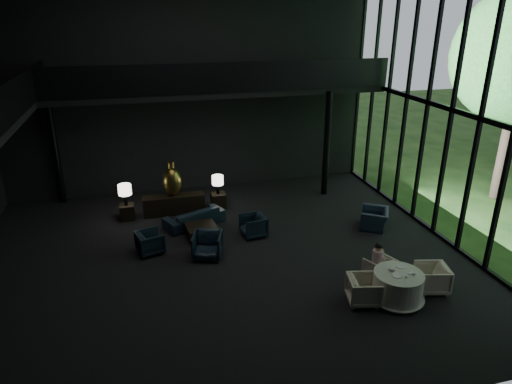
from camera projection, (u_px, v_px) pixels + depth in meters
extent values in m
cube|color=black|center=(223.00, 259.00, 13.21)|extent=(14.00, 12.00, 0.02)
cube|color=black|center=(190.00, 88.00, 17.11)|extent=(14.00, 0.04, 8.00)
cube|color=black|center=(295.00, 221.00, 6.33)|extent=(14.00, 0.04, 8.00)
cube|color=black|center=(221.00, 91.00, 16.45)|extent=(12.00, 2.00, 0.25)
cube|color=black|center=(0.00, 110.00, 10.33)|extent=(0.06, 12.00, 1.00)
cube|color=black|center=(226.00, 78.00, 15.32)|extent=(12.00, 0.06, 1.00)
cylinder|color=black|center=(55.00, 151.00, 16.42)|extent=(0.24, 0.24, 4.00)
cylinder|color=black|center=(327.00, 144.00, 17.18)|extent=(0.24, 0.24, 4.00)
cylinder|color=#382D23|center=(507.00, 135.00, 16.66)|extent=(0.36, 0.36, 4.90)
cube|color=black|center=(174.00, 205.00, 16.05)|extent=(2.13, 0.49, 0.68)
ellipsoid|color=olive|center=(172.00, 181.00, 15.81)|extent=(0.65, 0.65, 1.01)
cylinder|color=olive|center=(171.00, 165.00, 15.58)|extent=(0.22, 0.22, 0.20)
cube|color=black|center=(127.00, 212.00, 15.65)|extent=(0.49, 0.49, 0.53)
cylinder|color=black|center=(126.00, 200.00, 15.46)|extent=(0.13, 0.13, 0.39)
cylinder|color=white|center=(125.00, 190.00, 15.32)|extent=(0.44, 0.44, 0.35)
cube|color=black|center=(218.00, 201.00, 16.55)|extent=(0.50, 0.50, 0.55)
cylinder|color=black|center=(218.00, 189.00, 16.37)|extent=(0.12, 0.12, 0.36)
cylinder|color=white|center=(218.00, 180.00, 16.24)|extent=(0.41, 0.41, 0.33)
imported|color=black|center=(194.00, 214.00, 15.18)|extent=(2.02, 1.28, 0.76)
imported|color=#172031|center=(150.00, 242.00, 13.45)|extent=(0.81, 0.84, 0.71)
imported|color=#16243D|center=(253.00, 225.00, 14.47)|extent=(0.75, 0.79, 0.74)
imported|color=black|center=(207.00, 243.00, 13.17)|extent=(1.06, 1.03, 0.89)
imported|color=black|center=(375.00, 217.00, 15.00)|extent=(0.95, 1.06, 0.78)
cube|color=black|center=(202.00, 232.00, 14.39)|extent=(1.01, 1.01, 0.41)
cylinder|color=white|center=(397.00, 287.00, 11.24)|extent=(1.21, 1.21, 0.75)
cone|color=white|center=(396.00, 298.00, 11.37)|extent=(1.37, 1.37, 0.10)
imported|color=beige|center=(379.00, 269.00, 12.13)|extent=(0.76, 0.74, 0.61)
imported|color=beige|center=(432.00, 277.00, 11.62)|extent=(0.86, 0.90, 0.78)
imported|color=beige|center=(364.00, 289.00, 11.14)|extent=(0.84, 0.87, 0.76)
cylinder|color=#DE9BC1|center=(378.00, 258.00, 11.99)|extent=(0.29, 0.29, 0.42)
sphere|color=#D8A884|center=(379.00, 247.00, 11.87)|extent=(0.21, 0.21, 0.21)
ellipsoid|color=black|center=(379.00, 246.00, 11.86)|extent=(0.22, 0.22, 0.15)
cylinder|color=white|center=(397.00, 276.00, 11.00)|extent=(0.27, 0.27, 0.02)
cylinder|color=white|center=(401.00, 266.00, 11.39)|extent=(0.31, 0.31, 0.02)
cylinder|color=white|center=(410.00, 273.00, 11.12)|extent=(0.18, 0.18, 0.01)
cylinder|color=white|center=(414.00, 273.00, 11.03)|extent=(0.12, 0.12, 0.07)
ellipsoid|color=white|center=(392.00, 269.00, 11.22)|extent=(0.16, 0.16, 0.08)
cylinder|color=#99999E|center=(407.00, 277.00, 10.89)|extent=(0.08, 0.08, 0.08)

